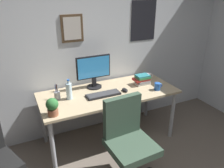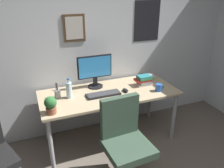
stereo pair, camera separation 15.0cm
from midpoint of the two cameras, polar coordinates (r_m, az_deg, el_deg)
The scene contains 12 objects.
wall_back at distance 3.07m, azimuth -3.31°, elevation 10.91°, with size 4.40×0.10×2.60m.
desk at distance 2.90m, azimuth 0.75°, elevation -3.28°, with size 1.75×0.75×0.73m.
office_chair at distance 2.40m, azimuth 5.05°, elevation -13.59°, with size 0.56×0.57×0.95m.
monitor at distance 2.93m, azimuth -2.95°, elevation 3.57°, with size 0.46×0.20×0.43m.
keyboard at distance 2.78m, azimuth -0.70°, elevation -2.65°, with size 0.43×0.15×0.03m.
computer_mouse at distance 2.88m, azimuth 4.94°, elevation -1.63°, with size 0.06×0.11×0.04m.
water_bottle at distance 2.71m, azimuth -9.39°, elevation -1.49°, with size 0.07×0.07×0.25m.
coffee_mug_near at distance 3.27m, azimuth 11.24°, elevation 1.69°, with size 0.11×0.08×0.09m.
coffee_mug_far at distance 2.95m, azimuth 13.26°, elevation -0.90°, with size 0.12×0.08×0.10m.
potted_plant at distance 2.42m, azimuth -13.72°, elevation -5.17°, with size 0.13×0.13×0.19m.
pen_cup at distance 2.76m, azimuth -12.25°, elevation -2.42°, with size 0.07×0.07×0.20m.
book_stack_left at distance 3.08m, azimuth 9.54°, elevation 0.95°, with size 0.22×0.15×0.14m.
Camera 2 is at (-0.87, -0.73, 1.97)m, focal length 35.78 mm.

